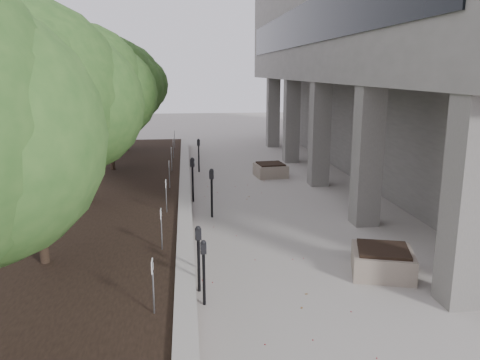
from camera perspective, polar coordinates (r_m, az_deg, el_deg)
ground at (r=8.45m, az=6.76°, el=-18.58°), size 90.00×90.00×0.00m
retaining_wall at (r=16.53m, az=-6.56°, el=-1.78°), size 0.39×26.00×0.50m
planting_bed at (r=16.96m, az=-19.07°, el=-2.21°), size 7.00×26.00×0.40m
crabapple_tree_2 at (r=10.54m, az=-23.37°, el=4.85°), size 4.60×4.00×5.44m
crabapple_tree_3 at (r=15.37m, az=-18.09°, el=7.45°), size 4.60×4.00×5.44m
crabapple_tree_4 at (r=20.28m, az=-15.32°, el=8.77°), size 4.60×4.00×5.44m
crabapple_tree_5 at (r=25.22m, az=-13.63°, el=9.56°), size 4.60×4.00×5.44m
parking_sign_2 at (r=8.31m, az=-10.29°, el=-12.40°), size 0.04×0.22×0.96m
parking_sign_3 at (r=11.09m, az=-9.32°, el=-5.82°), size 0.04×0.22×0.96m
parking_sign_4 at (r=13.97m, az=-8.76°, el=-1.90°), size 0.04×0.22×0.96m
parking_sign_5 at (r=16.88m, az=-8.40°, el=0.66°), size 0.04×0.22×0.96m
parking_sign_6 at (r=19.83m, az=-8.14°, el=2.47°), size 0.04×0.22×0.96m
parking_sign_7 at (r=22.79m, az=-7.95°, el=3.81°), size 0.04×0.22×0.96m
parking_sign_8 at (r=25.75m, az=-7.80°, el=4.85°), size 0.04×0.22×0.96m
parking_meter_1 at (r=9.28m, az=-4.32°, el=-10.93°), size 0.13×0.10×1.31m
parking_meter_2 at (r=9.81m, az=-4.94°, el=-9.32°), size 0.15×0.12×1.40m
parking_meter_3 at (r=14.63m, az=-3.38°, el=-1.56°), size 0.17×0.14×1.53m
parking_meter_4 at (r=16.44m, az=-5.65°, el=0.04°), size 0.18×0.16×1.55m
parking_meter_5 at (r=21.34m, az=-4.93°, el=2.93°), size 0.16×0.12×1.50m
planter_front at (r=11.17m, az=16.58°, el=-9.20°), size 1.61×1.61×0.60m
planter_back at (r=20.46m, az=3.65°, el=1.22°), size 1.38×1.38×0.58m
berry_scatter at (r=12.88m, az=1.25°, el=-7.06°), size 3.30×14.10×0.02m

